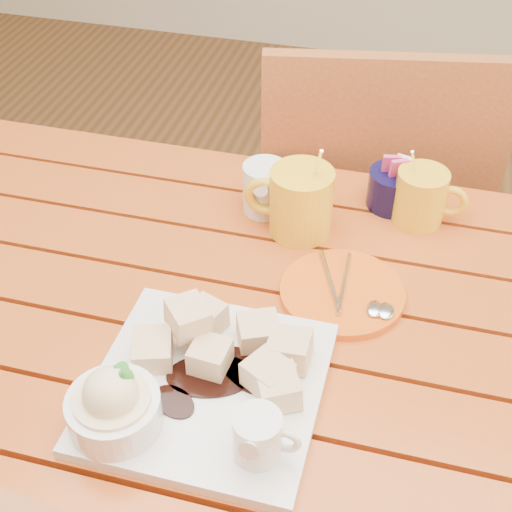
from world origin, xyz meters
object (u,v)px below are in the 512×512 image
(coffee_mug_right, at_px, (422,196))
(orange_saucer, at_px, (343,293))
(chair_far, at_px, (367,213))
(table, at_px, (232,364))
(coffee_mug_left, at_px, (299,201))
(dessert_plate, at_px, (189,385))

(coffee_mug_right, distance_m, orange_saucer, 0.23)
(chair_far, bearing_deg, orange_saucer, 80.76)
(table, xyz_separation_m, orange_saucer, (0.15, 0.07, 0.11))
(table, height_order, coffee_mug_left, coffee_mug_left)
(orange_saucer, relative_size, chair_far, 0.19)
(coffee_mug_right, xyz_separation_m, chair_far, (-0.10, 0.29, -0.27))
(dessert_plate, bearing_deg, chair_far, 79.50)
(dessert_plate, height_order, orange_saucer, dessert_plate)
(chair_far, bearing_deg, coffee_mug_right, 98.37)
(dessert_plate, xyz_separation_m, coffee_mug_left, (0.05, 0.37, 0.03))
(coffee_mug_left, relative_size, orange_saucer, 0.92)
(table, bearing_deg, dessert_plate, -91.60)
(coffee_mug_left, xyz_separation_m, chair_far, (0.08, 0.37, -0.28))
(coffee_mug_left, bearing_deg, table, -104.27)
(table, relative_size, coffee_mug_right, 8.82)
(coffee_mug_left, height_order, chair_far, chair_far)
(dessert_plate, xyz_separation_m, coffee_mug_right, (0.24, 0.44, 0.02))
(coffee_mug_left, bearing_deg, orange_saucer, -54.97)
(dessert_plate, relative_size, coffee_mug_right, 2.07)
(table, relative_size, coffee_mug_left, 7.25)
(coffee_mug_left, distance_m, orange_saucer, 0.17)
(dessert_plate, distance_m, chair_far, 0.79)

